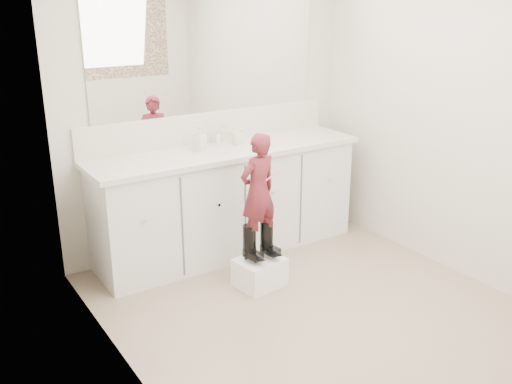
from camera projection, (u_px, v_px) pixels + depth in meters
floor at (320, 313)px, 3.88m from camera, size 3.00×3.00×0.00m
wall_back at (209, 104)px, 4.67m from camera, size 2.60×0.00×2.60m
wall_left at (124, 177)px, 2.82m from camera, size 0.00×3.00×3.00m
wall_right at (464, 118)px, 4.16m from camera, size 0.00×3.00×3.00m
vanity_cabinet at (228, 203)px, 4.71m from camera, size 2.20×0.55×0.85m
countertop at (228, 151)px, 4.55m from camera, size 2.28×0.58×0.04m
backsplash at (211, 127)px, 4.72m from camera, size 2.28×0.03×0.25m
mirror at (208, 50)px, 4.52m from camera, size 2.00×0.02×1.00m
faucet at (217, 138)px, 4.66m from camera, size 0.08×0.08×0.10m
cup at (237, 138)px, 4.68m from camera, size 0.14×0.14×0.11m
soap_bottle at (199, 138)px, 4.47m from camera, size 0.11×0.12×0.19m
step_stool at (260, 272)px, 4.22m from camera, size 0.37×0.32×0.21m
boot_left at (249, 243)px, 4.12m from camera, size 0.13×0.20×0.28m
boot_right at (267, 239)px, 4.20m from camera, size 0.13×0.20×0.28m
toddler at (258, 191)px, 4.03m from camera, size 0.33×0.24×0.85m
toothbrush at (273, 175)px, 3.96m from camera, size 0.14×0.03×0.06m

